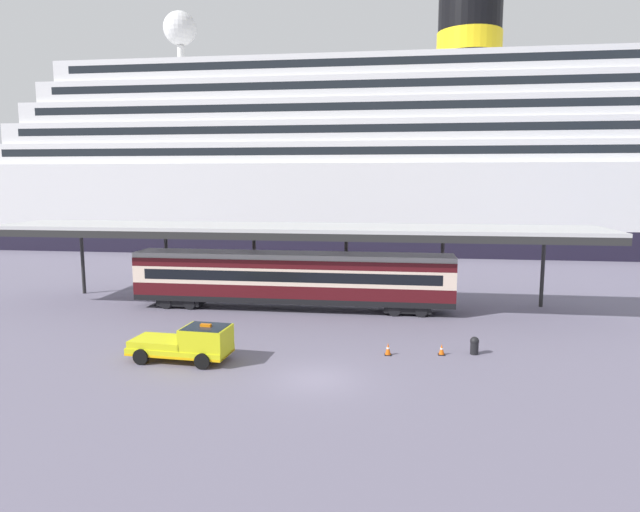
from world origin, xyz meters
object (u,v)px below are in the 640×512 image
object	(u,v)px
service_truck	(189,342)
traffic_cone_near	(442,350)
cruise_ship	(430,164)
traffic_cone_mid	(388,349)
train_carriage	(292,278)
quay_bollard	(474,345)

from	to	relation	value
service_truck	traffic_cone_near	world-z (taller)	service_truck
cruise_ship	service_truck	size ratio (longest dim) A/B	23.97
traffic_cone_mid	train_carriage	bearing A→B (deg)	125.99
traffic_cone_mid	traffic_cone_near	bearing A→B (deg)	8.29
train_carriage	traffic_cone_near	distance (m)	13.62
service_truck	traffic_cone_mid	xyz separation A→B (m)	(10.13, 2.35, -0.66)
traffic_cone_near	quay_bollard	bearing A→B (deg)	11.77
service_truck	quay_bollard	distance (m)	15.05
cruise_ship	traffic_cone_near	bearing A→B (deg)	-92.59
train_carriage	quay_bollard	size ratio (longest dim) A/B	23.78
cruise_ship	traffic_cone_mid	world-z (taller)	cruise_ship
quay_bollard	service_truck	bearing A→B (deg)	-168.01
traffic_cone_mid	quay_bollard	world-z (taller)	quay_bollard
train_carriage	traffic_cone_near	world-z (taller)	train_carriage
traffic_cone_near	quay_bollard	size ratio (longest dim) A/B	0.62
traffic_cone_near	traffic_cone_mid	bearing A→B (deg)	-171.71
service_truck	traffic_cone_near	xyz separation A→B (m)	(12.97, 2.76, -0.70)
train_carriage	quay_bollard	distance (m)	14.68
cruise_ship	train_carriage	size ratio (longest dim) A/B	5.60
cruise_ship	train_carriage	world-z (taller)	cruise_ship
cruise_ship	traffic_cone_mid	xyz separation A→B (m)	(-5.10, -50.43, -11.08)
cruise_ship	traffic_cone_near	distance (m)	51.28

